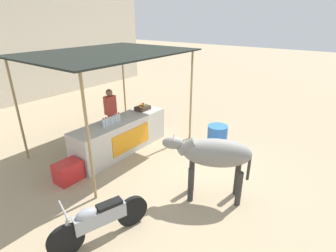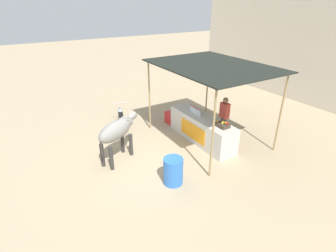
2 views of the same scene
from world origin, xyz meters
The scene contains 11 objects.
ground_plane centered at (0.00, 0.00, 0.00)m, with size 60.00×60.00×0.00m, color tan.
building_wall_far centered at (0.00, 9.26, 3.49)m, with size 16.00×0.50×6.99m, color beige.
stall_counter centered at (0.00, 2.20, 0.48)m, with size 3.00×0.82×0.96m.
stall_awning centered at (0.00, 2.50, 2.67)m, with size 4.20×3.20×2.79m.
water_bottle_row centered at (-0.35, 2.15, 1.07)m, with size 0.61×0.07×0.25m.
fruit_crate centered at (1.00, 2.25, 1.03)m, with size 0.44×0.32×0.18m.
vendor_behind_counter centered at (0.33, 2.95, 0.85)m, with size 0.34×0.22×1.65m.
cooler_box centered at (-1.84, 2.10, 0.24)m, with size 0.60×0.44×0.48m, color red.
water_barrel centered at (1.59, -0.04, 0.40)m, with size 0.56×0.56×0.80m, color blue.
cow centered at (-0.37, -0.90, 1.03)m, with size 1.19×1.77×1.44m.
motorcycle_parked centered at (-2.56, 0.08, 0.43)m, with size 1.74×0.75×0.90m.
Camera 2 is at (6.72, -3.33, 4.75)m, focal length 28.00 mm.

